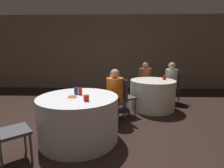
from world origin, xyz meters
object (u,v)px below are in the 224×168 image
chair_near_northeast (118,96)px  chair_far_southwest (122,94)px  chair_far_west (114,88)px  chair_near_southwest (3,126)px  person_orange_shirt (113,96)px  person_floral_shirt (145,81)px  table_near (79,118)px  table_far (152,94)px  pizza_plate_near (72,97)px  soda_can_red (80,91)px  chair_far_northeast (173,84)px  person_white_shirt (170,83)px  soda_can_blue (76,91)px  chair_far_north (144,82)px

chair_near_northeast → chair_far_southwest: (0.09, 0.22, 0.00)m
chair_far_west → chair_near_northeast: bearing=6.7°
chair_near_southwest → chair_far_west: bearing=109.0°
chair_far_southwest → person_orange_shirt: size_ratio=0.79×
person_floral_shirt → table_near: bearing=54.9°
table_far → person_floral_shirt: size_ratio=1.00×
chair_far_west → pizza_plate_near: size_ratio=3.73×
chair_near_southwest → soda_can_red: chair_near_southwest is taller
table_far → person_orange_shirt: 1.36m
table_far → person_floral_shirt: bearing=94.0°
chair_far_southwest → chair_far_northeast: (1.51, 1.24, 0.00)m
soda_can_red → chair_far_southwest: bearing=53.2°
table_near → chair_near_northeast: size_ratio=1.49×
person_white_shirt → soda_can_blue: bearing=89.8°
chair_near_northeast → soda_can_red: (-0.63, -0.74, 0.28)m
chair_far_southwest → chair_far_northeast: size_ratio=1.00×
chair_far_northeast → chair_far_north: bearing=25.3°
chair_far_north → chair_far_northeast: bearing=154.7°
chair_near_northeast → chair_far_northeast: 2.17m
person_white_shirt → soda_can_blue: (-2.20, -2.06, 0.22)m
person_orange_shirt → person_floral_shirt: person_floral_shirt is taller
person_white_shirt → pizza_plate_near: bearing=92.2°
table_far → chair_far_southwest: chair_far_southwest is taller
chair_far_north → person_white_shirt: person_white_shirt is taller
person_orange_shirt → soda_can_red: size_ratio=9.11×
chair_far_southwest → soda_can_blue: chair_far_southwest is taller
chair_near_northeast → table_near: bearing=90.0°
chair_far_northeast → person_white_shirt: (-0.12, -0.11, 0.06)m
person_orange_shirt → pizza_plate_near: 1.02m
chair_near_northeast → pizza_plate_near: size_ratio=3.73×
table_near → person_white_shirt: 3.07m
chair_near_southwest → person_white_shirt: bearing=93.9°
pizza_plate_near → soda_can_blue: soda_can_blue is taller
chair_near_southwest → person_orange_shirt: bearing=95.6°
table_far → soda_can_red: size_ratio=9.27×
chair_far_west → chair_far_north: (0.91, 0.97, 0.00)m
person_floral_shirt → chair_far_northeast: bearing=164.9°
chair_far_northeast → soda_can_red: (-2.23, -2.20, 0.28)m
table_far → chair_near_southwest: 3.32m
table_near → person_orange_shirt: (0.55, 0.72, 0.20)m
chair_far_west → chair_far_southwest: bearing=17.8°
person_floral_shirt → chair_far_north: bearing=-90.0°
chair_near_southwest → pizza_plate_near: bearing=90.4°
person_white_shirt → person_orange_shirt: bearing=89.7°
person_floral_shirt → pizza_plate_near: person_floral_shirt is taller
soda_can_blue → chair_far_north: bearing=58.2°
chair_near_southwest → pizza_plate_near: (0.74, 0.64, 0.22)m
pizza_plate_near → soda_can_red: bearing=60.4°
pizza_plate_near → chair_near_southwest: bearing=-139.0°
table_far → chair_far_north: size_ratio=1.29×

